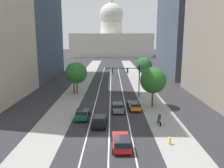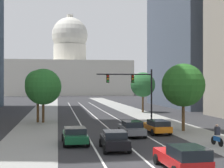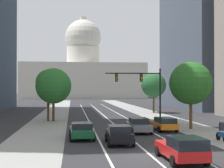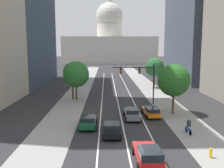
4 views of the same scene
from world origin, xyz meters
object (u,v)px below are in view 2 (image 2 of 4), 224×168
Objects in this scene: street_tree_far_right at (183,85)px; street_tree_mid_left at (38,83)px; car_red at (183,157)px; car_green at (75,135)px; street_tree_near_left at (43,87)px; traffic_signal_mast at (135,86)px; car_orange at (157,126)px; capitol_building at (70,70)px; car_black at (114,140)px; car_gray at (132,128)px; cyclist at (217,135)px; street_tree_mid_right at (143,85)px.

street_tree_mid_left is (-15.45, 10.43, 0.25)m from street_tree_far_right.
car_red is 27.92m from street_tree_mid_left.
car_green is 0.64× the size of street_tree_near_left.
traffic_signal_mast is 7.30m from street_tree_far_right.
capitol_building is at bearing -0.65° from car_orange.
capitol_building reaches higher than street_tree_far_right.
car_black is 0.88× the size of car_gray.
street_tree_mid_left reaches higher than car_orange.
car_red is at bearing -151.45° from car_green.
car_red is 13.07m from car_gray.
car_green is 15.01m from traffic_signal_mast.
cyclist is 32.05m from street_tree_mid_right.
cyclist is at bearing -93.88° from street_tree_mid_right.
car_gray is 0.68× the size of traffic_signal_mast.
street_tree_far_right reaches higher than car_green.
car_orange is at bearing -12.58° from car_red.
car_green is (-5.51, 9.63, -0.06)m from car_red.
cyclist reaches higher than car_red.
car_gray is at bearing -21.61° from car_black.
capitol_building is 31.18× the size of cyclist.
cyclist is at bearing -77.65° from traffic_signal_mast.
street_tree_mid_right reaches higher than cyclist.
car_green is (-2.75, 3.04, -0.03)m from car_black.
car_red is (2.76, -6.59, 0.03)m from car_black.
street_tree_far_right is at bearing -34.60° from street_tree_near_left.
street_tree_mid_right is at bearing 85.91° from street_tree_far_right.
car_black is 0.92× the size of car_red.
cyclist is at bearing -104.49° from car_green.
street_tree_mid_right is (10.48, 32.17, 4.05)m from car_black.
car_gray is (5.50, 3.44, 0.01)m from car_green.
car_black is at bearing -134.61° from street_tree_far_right.
street_tree_mid_left is at bearing 35.82° from car_gray.
street_tree_near_left is at bearing 34.27° from car_gray.
car_orange is at bearing -34.68° from car_black.
street_tree_mid_left reaches higher than car_black.
capitol_building reaches higher than cyclist.
street_tree_near_left is at bearing 145.40° from street_tree_far_right.
capitol_building reaches higher than car_gray.
capitol_building is 123.28m from car_gray.
capitol_building is 136.30m from car_red.
street_tree_far_right is 23.30m from street_tree_mid_right.
car_red is 0.64× the size of street_tree_mid_right.
car_red is at bearing -71.27° from street_tree_near_left.
street_tree_far_right is (6.06, 2.45, 4.04)m from car_gray.
street_tree_far_right reaches higher than street_tree_mid_left.
car_gray reaches higher than car_orange.
car_gray is 0.68× the size of street_tree_near_left.
car_red is 17.13m from street_tree_far_right.
car_green is (-4.13, -126.26, -10.51)m from capitol_building.
street_tree_far_right is at bearing -22.87° from car_red.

